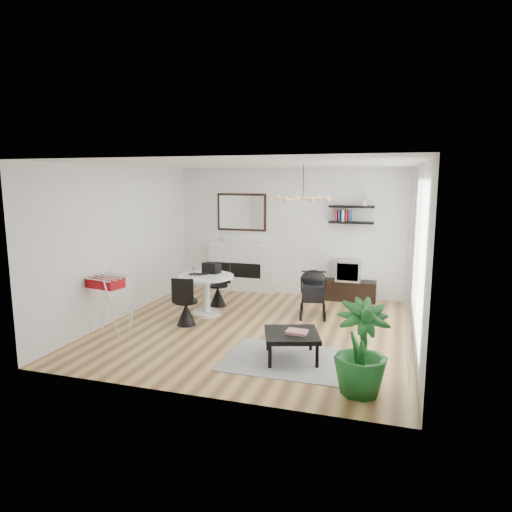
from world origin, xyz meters
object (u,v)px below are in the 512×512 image
(drying_rack, at_px, (109,303))
(stroller, at_px, (313,294))
(fireplace, at_px, (241,260))
(potted_plant, at_px, (361,348))
(dining_table, at_px, (206,289))
(coffee_table, at_px, (292,336))
(crt_tv, at_px, (349,270))
(tv_console, at_px, (349,290))

(drying_rack, bearing_deg, stroller, 44.48)
(fireplace, distance_m, potted_plant, 5.22)
(stroller, distance_m, potted_plant, 3.10)
(stroller, relative_size, potted_plant, 0.84)
(dining_table, bearing_deg, coffee_table, -39.39)
(crt_tv, xyz_separation_m, dining_table, (-2.37, -1.80, -0.14))
(drying_rack, xyz_separation_m, potted_plant, (4.02, -0.96, 0.05))
(dining_table, distance_m, potted_plant, 3.79)
(crt_tv, height_order, drying_rack, drying_rack)
(crt_tv, relative_size, coffee_table, 0.55)
(crt_tv, bearing_deg, tv_console, 13.55)
(stroller, bearing_deg, coffee_table, -97.86)
(crt_tv, bearing_deg, potted_plant, -82.18)
(fireplace, xyz_separation_m, potted_plant, (2.94, -4.31, -0.13))
(fireplace, height_order, potted_plant, fireplace)
(dining_table, bearing_deg, crt_tv, 37.16)
(dining_table, height_order, drying_rack, drying_rack)
(fireplace, xyz_separation_m, crt_tv, (2.37, -0.13, -0.06))
(crt_tv, height_order, dining_table, crt_tv)
(dining_table, xyz_separation_m, coffee_table, (1.96, -1.61, -0.14))
(tv_console, relative_size, coffee_table, 1.21)
(drying_rack, height_order, potted_plant, potted_plant)
(stroller, xyz_separation_m, coffee_table, (0.09, -2.13, -0.06))
(crt_tv, xyz_separation_m, stroller, (-0.50, -1.28, -0.23))
(tv_console, xyz_separation_m, drying_rack, (-3.46, -3.22, 0.29))
(coffee_table, bearing_deg, crt_tv, 83.11)
(tv_console, height_order, dining_table, dining_table)
(dining_table, height_order, stroller, stroller)
(potted_plant, bearing_deg, drying_rack, 166.58)
(crt_tv, height_order, coffee_table, crt_tv)
(crt_tv, relative_size, stroller, 0.53)
(fireplace, xyz_separation_m, coffee_table, (1.96, -3.54, -0.34))
(crt_tv, bearing_deg, drying_rack, -136.96)
(fireplace, bearing_deg, coffee_table, -61.07)
(fireplace, xyz_separation_m, dining_table, (-0.01, -1.93, -0.20))
(dining_table, xyz_separation_m, drying_rack, (-1.07, -1.42, 0.01))
(fireplace, distance_m, stroller, 2.36)
(drying_rack, distance_m, stroller, 3.53)
(stroller, bearing_deg, potted_plant, -79.88)
(fireplace, bearing_deg, potted_plant, -55.67)
(tv_console, bearing_deg, drying_rack, -137.04)
(dining_table, height_order, potted_plant, potted_plant)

